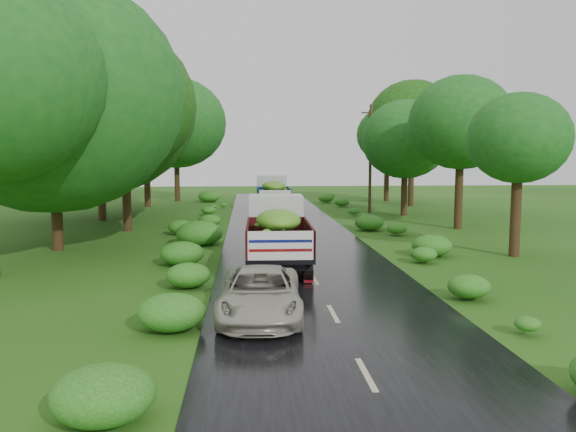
{
  "coord_description": "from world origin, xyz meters",
  "views": [
    {
      "loc": [
        -2.17,
        -13.84,
        4.04
      ],
      "look_at": [
        -0.59,
        7.71,
        1.7
      ],
      "focal_mm": 35.0,
      "sensor_mm": 36.0,
      "label": 1
    }
  ],
  "objects": [
    {
      "name": "ground",
      "position": [
        0.0,
        0.0,
        0.0
      ],
      "size": [
        120.0,
        120.0,
        0.0
      ],
      "primitive_type": "plane",
      "color": "#1D4C10",
      "rests_on": "ground"
    },
    {
      "name": "road",
      "position": [
        0.0,
        5.0,
        0.01
      ],
      "size": [
        6.5,
        80.0,
        0.02
      ],
      "primitive_type": "cube",
      "color": "black",
      "rests_on": "ground"
    },
    {
      "name": "road_lines",
      "position": [
        0.0,
        6.0,
        0.02
      ],
      "size": [
        0.12,
        69.6,
        0.0
      ],
      "color": "#BFB78C",
      "rests_on": "road"
    },
    {
      "name": "truck_near",
      "position": [
        -1.1,
        6.12,
        1.41
      ],
      "size": [
        2.22,
        5.99,
        2.5
      ],
      "rotation": [
        0.0,
        0.0,
        -0.02
      ],
      "color": "black",
      "rests_on": "ground"
    },
    {
      "name": "truck_far",
      "position": [
        -0.38,
        25.41,
        1.46
      ],
      "size": [
        2.21,
        6.13,
        2.58
      ],
      "rotation": [
        0.0,
        0.0,
        0.0
      ],
      "color": "black",
      "rests_on": "ground"
    },
    {
      "name": "car",
      "position": [
        -1.86,
        -0.17,
        0.62
      ],
      "size": [
        2.2,
        4.43,
        1.21
      ],
      "primitive_type": "imported",
      "rotation": [
        0.0,
        0.0,
        -0.05
      ],
      "color": "#B4B0A0",
      "rests_on": "road"
    },
    {
      "name": "utility_pole",
      "position": [
        6.46,
        25.1,
        3.89
      ],
      "size": [
        1.32,
        0.28,
        7.55
      ],
      "rotation": [
        0.0,
        0.0,
        -0.14
      ],
      "color": "#382616",
      "rests_on": "ground"
    },
    {
      "name": "trees_left",
      "position": [
        -10.07,
        20.67,
        6.65
      ],
      "size": [
        7.36,
        35.17,
        9.46
      ],
      "color": "black",
      "rests_on": "ground"
    },
    {
      "name": "trees_right",
      "position": [
        9.66,
        24.12,
        5.71
      ],
      "size": [
        6.13,
        30.32,
        8.42
      ],
      "color": "black",
      "rests_on": "ground"
    },
    {
      "name": "shrubs",
      "position": [
        0.0,
        14.0,
        0.35
      ],
      "size": [
        11.9,
        44.0,
        0.7
      ],
      "color": "#176218",
      "rests_on": "ground"
    }
  ]
}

